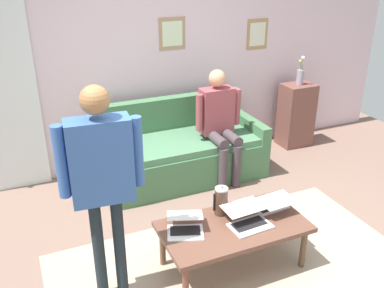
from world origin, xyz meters
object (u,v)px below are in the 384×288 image
person_standing (102,171)px  laptop_center (248,219)px  couch (184,151)px  side_shelf (296,115)px  coffee_table (233,229)px  person_seated (220,120)px  french_press (222,201)px  flower_vase (300,75)px  laptop_left (185,226)px  laptop_right (271,204)px

person_standing → laptop_center: bearing=173.7°
couch → laptop_center: 1.72m
side_shelf → person_standing: person_standing is taller
person_standing → coffee_table: bearing=174.9°
person_standing → side_shelf: bearing=-149.2°
coffee_table → laptop_center: laptop_center is taller
couch → person_seated: size_ratio=1.40×
couch → person_seated: 0.59m
french_press → flower_vase: 2.67m
couch → flower_vase: (-1.74, -0.20, 0.68)m
coffee_table → laptop_center: bearing=163.2°
laptop_left → laptop_right: laptop_left is taller
laptop_center → person_seated: size_ratio=0.28×
laptop_left → flower_vase: bearing=-143.1°
couch → laptop_left: couch is taller
person_standing → person_seated: size_ratio=1.31×
laptop_left → person_seated: person_seated is taller
person_standing → person_seated: 2.13m
french_press → flower_vase: flower_vase is taller
coffee_table → person_seated: bearing=-112.6°
person_standing → person_seated: bearing=-139.8°
person_seated → laptop_center: bearing=71.6°
laptop_left → flower_vase: (-2.39, -1.80, 0.53)m
side_shelf → laptop_left: bearing=37.0°
french_press → laptop_right: bearing=166.5°
flower_vase → person_standing: size_ratio=0.23×
laptop_right → person_seated: (-0.19, -1.37, 0.27)m
coffee_table → french_press: 0.25m
side_shelf → flower_vase: (0.00, 0.00, 0.56)m
person_standing → flower_vase: bearing=-149.2°
coffee_table → person_seated: size_ratio=0.94×
laptop_left → person_standing: 0.87m
flower_vase → person_standing: 3.50m
french_press → person_standing: bearing=5.7°
french_press → laptop_center: bearing=119.9°
couch → laptop_right: size_ratio=5.30×
laptop_left → side_shelf: bearing=-143.0°
coffee_table → person_standing: bearing=-5.1°
laptop_left → side_shelf: 3.00m
couch → person_standing: size_ratio=1.06×
person_seated → flower_vase: bearing=-162.9°
couch → flower_vase: flower_vase is taller
laptop_center → french_press: (0.13, -0.22, 0.08)m
laptop_right → french_press: bearing=-13.5°
coffee_table → french_press: french_press is taller
french_press → person_standing: (0.99, 0.10, 0.54)m
coffee_table → french_press: (0.02, -0.19, 0.17)m
laptop_center → side_shelf: side_shelf is taller
french_press → flower_vase: (-2.02, -1.69, 0.45)m
couch → french_press: bearing=79.5°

